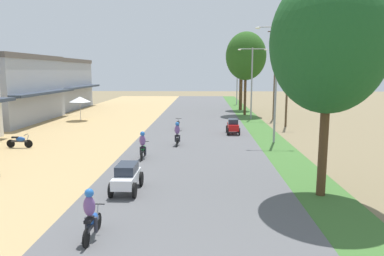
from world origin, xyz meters
TOP-DOWN VIEW (x-y plane):
  - shophouse_mid at (-19.98, 31.25)m, footprint 9.10×12.73m
  - shophouse_far at (-19.97, 44.78)m, footprint 7.67×12.02m
  - parked_motorbike_third at (-11.94, 18.60)m, footprint 1.80×0.54m
  - vendor_umbrella at (-12.46, 32.40)m, footprint 2.20×2.20m
  - median_tree_nearest at (5.61, 9.66)m, footprint 4.69×4.69m
  - median_tree_second at (5.54, 38.07)m, footprint 4.73×4.73m
  - median_tree_third at (5.59, 43.74)m, footprint 3.21×3.21m
  - streetlamp_near at (5.80, 21.08)m, footprint 3.16×0.20m
  - streetlamp_mid at (5.80, 34.30)m, footprint 3.16×0.20m
  - streetlamp_far at (5.80, 51.77)m, footprint 3.16×0.20m
  - utility_pole_near at (8.44, 29.15)m, footprint 1.80×0.20m
  - utility_pole_far at (8.32, 34.67)m, footprint 1.80×0.20m
  - car_sedan_white at (-2.69, 9.82)m, footprint 1.10×2.26m
  - car_hatchback_red at (3.06, 24.61)m, footprint 1.04×2.00m
  - motorbike_foreground_rider at (-2.83, 5.27)m, footprint 0.54×1.80m
  - motorbike_ahead_second at (-2.98, 15.75)m, footprint 0.54×1.80m
  - motorbike_ahead_third at (-1.22, 19.78)m, footprint 0.54×1.80m
  - motorbike_ahead_fourth at (-1.66, 26.71)m, footprint 0.54×1.80m

SIDE VIEW (x-z plane):
  - parked_motorbike_third at x=-11.94m, z-range 0.08..1.02m
  - motorbike_ahead_fourth at x=-1.66m, z-range 0.10..1.04m
  - car_sedan_white at x=-2.69m, z-range 0.15..1.34m
  - car_hatchback_red at x=3.06m, z-range 0.13..1.36m
  - motorbike_foreground_rider at x=-2.83m, z-range 0.03..1.69m
  - motorbike_ahead_second at x=-2.98m, z-range 0.03..1.69m
  - motorbike_ahead_third at x=-1.22m, z-range 0.03..1.69m
  - vendor_umbrella at x=-12.46m, z-range 1.05..3.57m
  - shophouse_mid at x=-19.98m, z-range 0.01..6.91m
  - shophouse_far at x=-19.97m, z-range 0.01..6.91m
  - streetlamp_far at x=5.80m, z-range 0.64..7.87m
  - streetlamp_mid at x=5.80m, z-range 0.65..8.33m
  - streetlamp_near at x=5.80m, z-range 0.66..9.08m
  - utility_pole_near at x=8.44m, z-range 0.19..9.67m
  - utility_pole_far at x=8.32m, z-range 0.19..10.11m
  - median_tree_third at x=5.59m, z-range 2.30..10.07m
  - median_tree_nearest at x=5.61m, z-range 1.78..10.97m
  - median_tree_second at x=5.54m, z-range 2.11..11.86m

